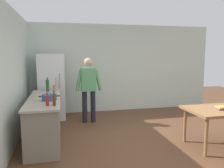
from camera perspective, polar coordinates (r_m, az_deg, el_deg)
ground_plane at (r=4.69m, az=9.21°, el=-15.08°), size 14.00×14.00×0.00m
wall_back at (r=7.21m, az=0.47°, el=3.99°), size 6.40×0.12×2.70m
wall_left at (r=4.33m, az=-25.33°, el=0.88°), size 0.12×5.60×2.70m
kitchen_counter at (r=5.00m, az=-16.46°, el=-8.38°), size 0.64×2.20×0.90m
refrigerator at (r=6.47m, az=-14.86°, el=-0.68°), size 0.70×0.67×1.80m
person at (r=5.95m, az=-5.89°, el=-0.41°), size 0.70×0.22×1.70m
dining_table at (r=4.93m, az=26.10°, el=-6.42°), size 1.40×0.90×0.75m
cooking_pot at (r=4.60m, az=-15.44°, el=-3.23°), size 0.40×0.28×0.12m
utensil_jar at (r=5.77m, az=-14.01°, el=-0.85°), size 0.11×0.11×0.32m
bottle_sauce_red at (r=4.13m, az=-15.91°, el=-3.95°), size 0.06×0.06×0.24m
bottle_wine_green at (r=5.68m, az=-15.87°, el=-0.36°), size 0.08×0.08×0.34m
bottle_beer_brown at (r=4.10m, az=-14.28°, el=-3.84°), size 0.06×0.06×0.26m
book_stack at (r=4.84m, az=26.12°, el=-5.38°), size 0.28×0.16×0.06m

